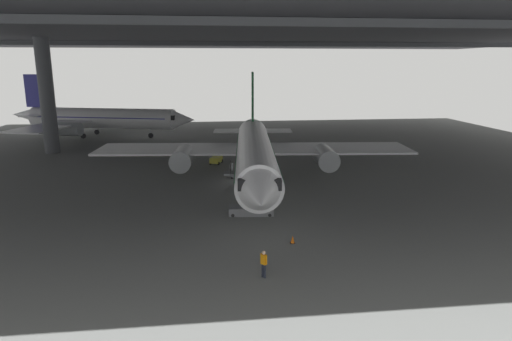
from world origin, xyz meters
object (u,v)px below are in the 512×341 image
at_px(airplane_main, 255,152).
at_px(boarding_stairs, 250,206).
at_px(traffic_cone_orange, 293,240).
at_px(crew_worker_by_stairs, 255,194).
at_px(airplane_distant, 99,118).
at_px(crew_worker_near_nose, 264,262).
at_px(baggage_tug, 216,160).

height_order(airplane_main, boarding_stairs, airplane_main).
bearing_deg(traffic_cone_orange, crew_worker_by_stairs, 99.56).
xyz_separation_m(airplane_main, airplane_distant, (-24.20, 36.24, -0.14)).
bearing_deg(airplane_distant, crew_worker_near_nose, -69.38).
relative_size(crew_worker_near_nose, baggage_tug, 0.71).
height_order(crew_worker_by_stairs, airplane_distant, airplane_distant).
height_order(boarding_stairs, crew_worker_by_stairs, boarding_stairs).
bearing_deg(boarding_stairs, crew_worker_by_stairs, 76.69).
distance_m(airplane_main, airplane_distant, 43.58).
height_order(boarding_stairs, baggage_tug, boarding_stairs).
height_order(airplane_distant, traffic_cone_orange, airplane_distant).
xyz_separation_m(traffic_cone_orange, baggage_tug, (-4.71, 28.16, 0.23)).
relative_size(crew_worker_near_nose, crew_worker_by_stairs, 1.01).
xyz_separation_m(crew_worker_near_nose, crew_worker_by_stairs, (1.18, 15.10, -0.01)).
bearing_deg(baggage_tug, airplane_main, -69.96).
relative_size(boarding_stairs, crew_worker_near_nose, 2.69).
bearing_deg(airplane_distant, airplane_main, -56.27).
bearing_deg(airplane_main, boarding_stairs, -98.74).
bearing_deg(airplane_distant, crew_worker_by_stairs, -61.93).
distance_m(airplane_main, crew_worker_near_nose, 22.79).
xyz_separation_m(airplane_main, traffic_cone_orange, (0.78, -17.40, -3.24)).
relative_size(airplane_main, boarding_stairs, 8.06).
bearing_deg(crew_worker_by_stairs, airplane_main, 83.14).
bearing_deg(traffic_cone_orange, crew_worker_near_nose, -118.94).
bearing_deg(crew_worker_near_nose, boarding_stairs, 87.78).
height_order(boarding_stairs, traffic_cone_orange, boarding_stairs).
distance_m(airplane_distant, baggage_tug, 32.68).
bearing_deg(crew_worker_by_stairs, crew_worker_near_nose, -94.47).
relative_size(boarding_stairs, traffic_cone_orange, 7.91).
relative_size(boarding_stairs, airplane_distant, 0.14).
distance_m(boarding_stairs, crew_worker_by_stairs, 3.11).
relative_size(airplane_main, traffic_cone_orange, 63.78).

